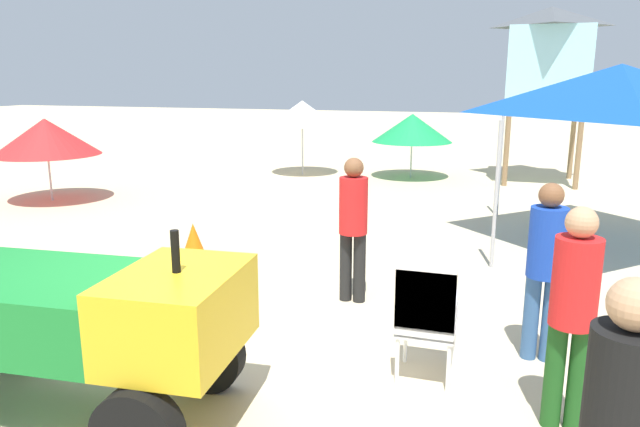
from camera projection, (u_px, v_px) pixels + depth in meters
ground at (189, 379)px, 5.04m from camera, size 80.00×80.00×0.00m
utility_cart at (79, 318)px, 4.35m from camera, size 2.63×1.46×1.50m
stacked_plastic_chairs at (426, 309)px, 4.85m from camera, size 0.48×0.48×1.11m
surfboard_pile at (8, 270)px, 7.36m from camera, size 2.43×0.87×0.32m
lifeguard_near_left at (545, 261)px, 5.20m from camera, size 0.32×0.32×1.63m
lifeguard_near_center at (353, 220)px, 6.60m from camera, size 0.32×0.32×1.66m
lifeguard_near_right at (573, 305)px, 4.14m from camera, size 0.32×0.32×1.66m
popup_canopy at (619, 90)px, 8.48m from camera, size 3.22×3.22×2.70m
lifeguard_tower at (548, 56)px, 13.83m from camera, size 1.98×1.98×4.10m
beach_umbrella_left at (46, 137)px, 12.00m from camera, size 2.12×2.12×1.70m
beach_umbrella_mid at (302, 113)px, 15.23m from camera, size 1.80×1.80×1.92m
beach_umbrella_far at (412, 128)px, 14.82m from camera, size 2.01×2.01×1.62m
traffic_cone_far at (194, 241)px, 8.29m from camera, size 0.37×0.37×0.53m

